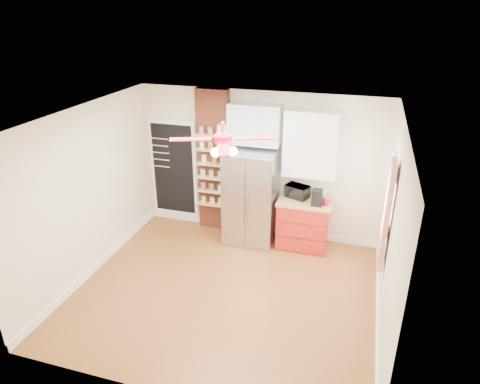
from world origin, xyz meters
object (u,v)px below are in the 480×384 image
(ceiling_fan, at_px, (223,139))
(toaster_oven, at_px, (297,191))
(pantry_jar_oats, at_px, (204,158))
(coffee_maker, at_px, (317,197))
(canister_left, at_px, (326,201))
(fridge, at_px, (251,197))
(red_cabinet, at_px, (304,223))

(ceiling_fan, distance_m, toaster_oven, 2.40)
(ceiling_fan, xyz_separation_m, pantry_jar_oats, (-1.00, 1.81, -0.98))
(coffee_maker, distance_m, canister_left, 0.17)
(canister_left, height_order, pantry_jar_oats, pantry_jar_oats)
(ceiling_fan, relative_size, canister_left, 9.31)
(fridge, xyz_separation_m, ceiling_fan, (0.05, -1.63, 1.55))
(coffee_maker, height_order, canister_left, coffee_maker)
(ceiling_fan, bearing_deg, fridge, 91.76)
(red_cabinet, distance_m, ceiling_fan, 2.75)
(pantry_jar_oats, bearing_deg, canister_left, -5.41)
(red_cabinet, height_order, pantry_jar_oats, pantry_jar_oats)
(red_cabinet, height_order, canister_left, canister_left)
(ceiling_fan, distance_m, pantry_jar_oats, 2.28)
(canister_left, bearing_deg, red_cabinet, 166.03)
(fridge, relative_size, coffee_maker, 6.36)
(red_cabinet, bearing_deg, ceiling_fan, -118.71)
(ceiling_fan, bearing_deg, red_cabinet, 61.29)
(fridge, distance_m, canister_left, 1.33)
(toaster_oven, xyz_separation_m, canister_left, (0.53, -0.20, -0.04))
(coffee_maker, bearing_deg, red_cabinet, 151.87)
(fridge, distance_m, pantry_jar_oats, 1.12)
(red_cabinet, bearing_deg, pantry_jar_oats, 176.24)
(fridge, distance_m, ceiling_fan, 2.25)
(pantry_jar_oats, bearing_deg, ceiling_fan, -61.12)
(toaster_oven, bearing_deg, ceiling_fan, -91.44)
(fridge, height_order, coffee_maker, fridge)
(canister_left, bearing_deg, fridge, 178.29)
(pantry_jar_oats, bearing_deg, toaster_oven, -0.53)
(fridge, height_order, canister_left, fridge)
(ceiling_fan, bearing_deg, pantry_jar_oats, 118.88)
(coffee_maker, bearing_deg, ceiling_fan, -126.28)
(red_cabinet, distance_m, toaster_oven, 0.59)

